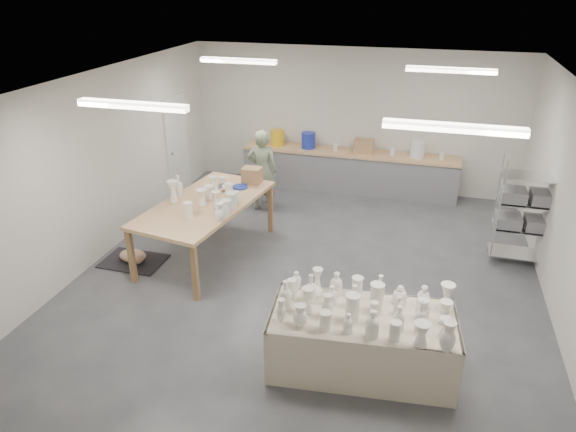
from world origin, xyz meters
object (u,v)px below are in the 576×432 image
(work_table, at_px, (210,201))
(potter, at_px, (262,171))
(red_stool, at_px, (267,192))
(drying_table, at_px, (362,338))

(work_table, bearing_deg, potter, 91.42)
(potter, bearing_deg, red_stool, -93.86)
(work_table, height_order, potter, potter)
(potter, relative_size, red_stool, 4.68)
(potter, distance_m, red_stool, 0.63)
(red_stool, bearing_deg, work_table, -96.65)
(drying_table, xyz_separation_m, potter, (-2.57, 4.08, 0.39))
(drying_table, xyz_separation_m, red_stool, (-2.57, 4.35, -0.17))
(drying_table, relative_size, work_table, 0.82)
(red_stool, bearing_deg, potter, -90.00)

